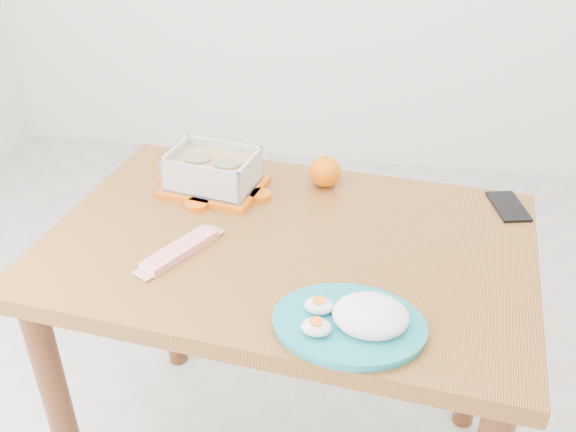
% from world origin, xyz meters
% --- Properties ---
extents(ground, '(3.50, 3.50, 0.00)m').
position_xyz_m(ground, '(0.00, 0.00, 0.00)').
color(ground, '#B7B7B2').
rests_on(ground, ground).
extents(dining_table, '(1.11, 0.80, 0.75)m').
position_xyz_m(dining_table, '(0.02, -0.12, 0.63)').
color(dining_table, olive).
rests_on(dining_table, ground).
extents(food_container, '(0.26, 0.21, 0.10)m').
position_xyz_m(food_container, '(-0.19, 0.07, 0.80)').
color(food_container, '#EB5E07').
rests_on(food_container, dining_table).
extents(orange_fruit, '(0.08, 0.08, 0.08)m').
position_xyz_m(orange_fruit, '(0.07, 0.13, 0.79)').
color(orange_fruit, orange).
rests_on(orange_fruit, dining_table).
extents(rice_plate, '(0.28, 0.28, 0.07)m').
position_xyz_m(rice_plate, '(0.19, -0.38, 0.77)').
color(rice_plate, teal).
rests_on(rice_plate, dining_table).
extents(candy_bar, '(0.13, 0.19, 0.02)m').
position_xyz_m(candy_bar, '(-0.19, -0.21, 0.76)').
color(candy_bar, red).
rests_on(candy_bar, dining_table).
extents(smartphone, '(0.09, 0.14, 0.01)m').
position_xyz_m(smartphone, '(0.51, 0.10, 0.75)').
color(smartphone, black).
rests_on(smartphone, dining_table).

